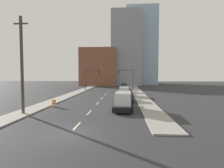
# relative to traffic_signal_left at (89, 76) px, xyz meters

# --- Properties ---
(ground_plane) EXTENTS (200.00, 200.00, 0.00)m
(ground_plane) POSITION_rel_traffic_signal_left_xyz_m (5.64, -36.01, -3.88)
(ground_plane) COLOR #2D2D30
(sidewalk_left) EXTENTS (2.59, 89.16, 0.12)m
(sidewalk_left) POSITION_rel_traffic_signal_left_xyz_m (-1.78, 8.57, -3.82)
(sidewalk_left) COLOR gray
(sidewalk_left) RESTS_ON ground
(sidewalk_right) EXTENTS (2.59, 89.16, 0.12)m
(sidewalk_right) POSITION_rel_traffic_signal_left_xyz_m (13.06, 8.57, -3.82)
(sidewalk_right) COLOR gray
(sidewalk_right) RESTS_ON ground
(lane_stripe_at_2m) EXTENTS (0.16, 2.40, 0.01)m
(lane_stripe_at_2m) POSITION_rel_traffic_signal_left_xyz_m (5.64, -34.01, -3.87)
(lane_stripe_at_2m) COLOR beige
(lane_stripe_at_2m) RESTS_ON ground
(lane_stripe_at_7m) EXTENTS (0.16, 2.40, 0.01)m
(lane_stripe_at_7m) POSITION_rel_traffic_signal_left_xyz_m (5.64, -28.74, -3.87)
(lane_stripe_at_7m) COLOR beige
(lane_stripe_at_7m) RESTS_ON ground
(lane_stripe_at_14m) EXTENTS (0.16, 2.40, 0.01)m
(lane_stripe_at_14m) POSITION_rel_traffic_signal_left_xyz_m (5.64, -22.19, -3.87)
(lane_stripe_at_14m) COLOR beige
(lane_stripe_at_14m) RESTS_ON ground
(lane_stripe_at_19m) EXTENTS (0.16, 2.40, 0.01)m
(lane_stripe_at_19m) POSITION_rel_traffic_signal_left_xyz_m (5.64, -16.54, -3.87)
(lane_stripe_at_19m) COLOR beige
(lane_stripe_at_19m) RESTS_ON ground
(lane_stripe_at_26m) EXTENTS (0.16, 2.40, 0.01)m
(lane_stripe_at_26m) POSITION_rel_traffic_signal_left_xyz_m (5.64, -10.33, -3.87)
(lane_stripe_at_26m) COLOR beige
(lane_stripe_at_26m) RESTS_ON ground
(lane_stripe_at_31m) EXTENTS (0.16, 2.40, 0.01)m
(lane_stripe_at_31m) POSITION_rel_traffic_signal_left_xyz_m (5.64, -5.10, -3.87)
(lane_stripe_at_31m) COLOR beige
(lane_stripe_at_31m) RESTS_ON ground
(building_brick_left) EXTENTS (14.00, 16.00, 14.68)m
(building_brick_left) POSITION_rel_traffic_signal_left_xyz_m (-0.41, 24.41, 3.46)
(building_brick_left) COLOR brown
(building_brick_left) RESTS_ON ground
(building_office_center) EXTENTS (12.00, 20.00, 29.54)m
(building_office_center) POSITION_rel_traffic_signal_left_xyz_m (10.67, 28.41, 10.89)
(building_office_center) COLOR gray
(building_office_center) RESTS_ON ground
(building_glass_right) EXTENTS (13.00, 20.00, 32.29)m
(building_glass_right) POSITION_rel_traffic_signal_left_xyz_m (16.96, 32.41, 12.27)
(building_glass_right) COLOR #8CADC6
(building_glass_right) RESTS_ON ground
(traffic_signal_left) EXTENTS (4.24, 0.35, 5.98)m
(traffic_signal_left) POSITION_rel_traffic_signal_left_xyz_m (0.00, 0.00, 0.00)
(traffic_signal_left) COLOR #38383D
(traffic_signal_left) RESTS_ON ground
(traffic_signal_right) EXTENTS (4.24, 0.35, 5.98)m
(traffic_signal_right) POSITION_rel_traffic_signal_left_xyz_m (10.99, 0.00, 0.00)
(traffic_signal_right) COLOR #38383D
(traffic_signal_right) RESTS_ON ground
(utility_pole_left_near) EXTENTS (1.60, 0.32, 10.77)m
(utility_pole_left_near) POSITION_rel_traffic_signal_left_xyz_m (-1.58, -29.98, 1.64)
(utility_pole_left_near) COLOR #473D33
(utility_pole_left_near) RESTS_ON ground
(traffic_barrel) EXTENTS (0.56, 0.56, 0.95)m
(traffic_barrel) POSITION_rel_traffic_signal_left_xyz_m (0.11, -25.48, -3.40)
(traffic_barrel) COLOR orange
(traffic_barrel) RESTS_ON ground
(box_truck_black) EXTENTS (2.60, 6.17, 2.22)m
(box_truck_black) POSITION_rel_traffic_signal_left_xyz_m (9.62, -26.89, -2.83)
(box_truck_black) COLOR black
(box_truck_black) RESTS_ON ground
(sedan_navy) EXTENTS (2.19, 4.66, 1.37)m
(sedan_navy) POSITION_rel_traffic_signal_left_xyz_m (10.15, -20.06, -3.25)
(sedan_navy) COLOR #141E47
(sedan_navy) RESTS_ON ground
(box_truck_tan) EXTENTS (2.63, 5.72, 1.88)m
(box_truck_tan) POSITION_rel_traffic_signal_left_xyz_m (9.82, -13.30, -2.97)
(box_truck_tan) COLOR tan
(box_truck_tan) RESTS_ON ground
(sedan_gray) EXTENTS (2.14, 4.54, 1.54)m
(sedan_gray) POSITION_rel_traffic_signal_left_xyz_m (10.08, -6.78, -3.18)
(sedan_gray) COLOR slate
(sedan_gray) RESTS_ON ground
(sedan_orange) EXTENTS (2.05, 4.44, 1.47)m
(sedan_orange) POSITION_rel_traffic_signal_left_xyz_m (9.76, -0.69, -3.21)
(sedan_orange) COLOR orange
(sedan_orange) RESTS_ON ground
(sedan_green) EXTENTS (2.18, 4.70, 1.52)m
(sedan_green) POSITION_rel_traffic_signal_left_xyz_m (9.63, 5.96, -3.18)
(sedan_green) COLOR #1E6033
(sedan_green) RESTS_ON ground
(sedan_silver) EXTENTS (2.18, 4.41, 1.42)m
(sedan_silver) POSITION_rel_traffic_signal_left_xyz_m (9.98, 11.27, -3.23)
(sedan_silver) COLOR #B2B2BC
(sedan_silver) RESTS_ON ground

